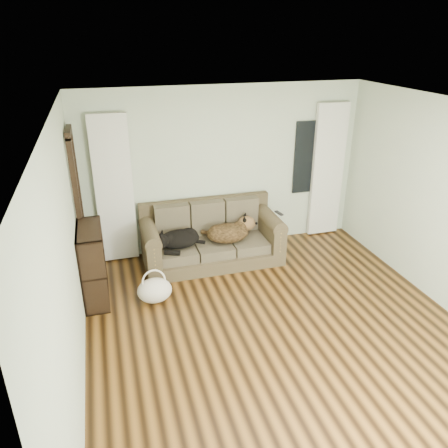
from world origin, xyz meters
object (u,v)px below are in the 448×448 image
object	(u,v)px
sofa	(212,235)
bookshelf	(93,265)
tote_bag	(155,291)
dog_black_lab	(177,239)
dog_shepherd	(230,232)

from	to	relation	value
sofa	bookshelf	xyz separation A→B (m)	(-1.76, -0.58, 0.05)
tote_bag	dog_black_lab	bearing A→B (deg)	59.82
dog_black_lab	dog_shepherd	xyz separation A→B (m)	(0.81, 0.01, 0.01)
sofa	dog_black_lab	xyz separation A→B (m)	(-0.55, -0.08, 0.03)
sofa	bookshelf	bearing A→B (deg)	-161.81
sofa	tote_bag	xyz separation A→B (m)	(-1.02, -0.88, -0.29)
dog_black_lab	bookshelf	distance (m)	1.31
sofa	bookshelf	size ratio (longest dim) A/B	2.03
bookshelf	dog_black_lab	bearing A→B (deg)	28.05
sofa	dog_shepherd	world-z (taller)	sofa
tote_bag	bookshelf	bearing A→B (deg)	157.89
dog_black_lab	dog_shepherd	distance (m)	0.82
bookshelf	dog_shepherd	bearing A→B (deg)	19.83
tote_bag	bookshelf	world-z (taller)	bookshelf
sofa	tote_bag	world-z (taller)	sofa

